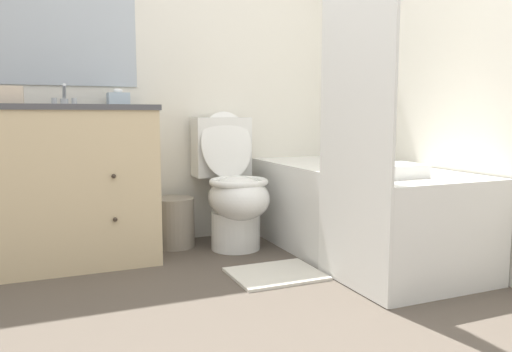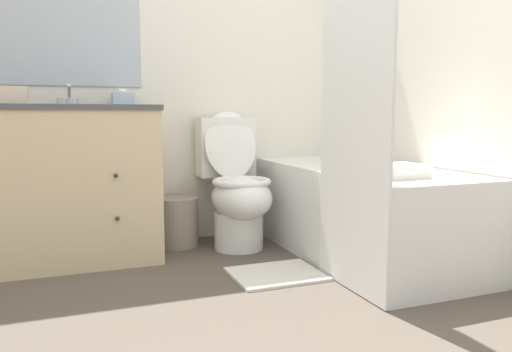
{
  "view_description": "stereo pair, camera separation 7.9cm",
  "coord_description": "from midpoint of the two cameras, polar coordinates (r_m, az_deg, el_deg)",
  "views": [
    {
      "loc": [
        -0.86,
        -1.46,
        0.84
      ],
      "look_at": [
        0.1,
        0.8,
        0.54
      ],
      "focal_mm": 35.0,
      "sensor_mm": 36.0,
      "label": 1
    },
    {
      "loc": [
        -0.78,
        -1.49,
        0.84
      ],
      "look_at": [
        0.1,
        0.8,
        0.54
      ],
      "focal_mm": 35.0,
      "sensor_mm": 36.0,
      "label": 2
    }
  ],
  "objects": [
    {
      "name": "sink_faucet",
      "position": [
        3.18,
        -21.73,
        8.13
      ],
      "size": [
        0.14,
        0.12,
        0.12
      ],
      "color": "silver",
      "rests_on": "vanity_cabinet"
    },
    {
      "name": "wastebasket",
      "position": [
        3.24,
        -10.04,
        -5.24
      ],
      "size": [
        0.26,
        0.26,
        0.31
      ],
      "color": "gray",
      "rests_on": "ground_plane"
    },
    {
      "name": "shower_curtain",
      "position": [
        2.37,
        10.29,
        9.78
      ],
      "size": [
        0.02,
        0.59,
        1.9
      ],
      "color": "white",
      "rests_on": "ground_plane"
    },
    {
      "name": "wall_right",
      "position": [
        3.16,
        18.35,
        14.16
      ],
      "size": [
        0.05,
        2.78,
        2.5
      ],
      "color": "white",
      "rests_on": "ground_plane"
    },
    {
      "name": "bath_towel_folded",
      "position": [
        2.52,
        14.51,
        0.6
      ],
      "size": [
        0.28,
        0.22,
        0.07
      ],
      "color": "white",
      "rests_on": "bathtub"
    },
    {
      "name": "wall_back",
      "position": [
        3.41,
        -9.28,
        13.9
      ],
      "size": [
        8.0,
        0.06,
        2.5
      ],
      "color": "white",
      "rests_on": "ground_plane"
    },
    {
      "name": "bath_mat",
      "position": [
        2.67,
        1.39,
        -11.13
      ],
      "size": [
        0.46,
        0.38,
        0.02
      ],
      "color": "silver",
      "rests_on": "ground_plane"
    },
    {
      "name": "ground_plane",
      "position": [
        1.88,
        5.79,
        -19.43
      ],
      "size": [
        14.0,
        14.0,
        0.0
      ],
      "primitive_type": "plane",
      "color": "brown"
    },
    {
      "name": "toilet",
      "position": [
        3.14,
        -3.38,
        -1.46
      ],
      "size": [
        0.37,
        0.65,
        0.86
      ],
      "color": "white",
      "rests_on": "ground_plane"
    },
    {
      "name": "vanity_cabinet",
      "position": [
        3.01,
        -21.24,
        -0.76
      ],
      "size": [
        0.94,
        0.58,
        0.89
      ],
      "color": "beige",
      "rests_on": "ground_plane"
    },
    {
      "name": "bathtub",
      "position": [
        3.04,
        10.7,
        -3.9
      ],
      "size": [
        0.71,
        1.56,
        0.53
      ],
      "color": "white",
      "rests_on": "ground_plane"
    },
    {
      "name": "tissue_box",
      "position": [
        3.17,
        -16.18,
        8.47
      ],
      "size": [
        0.12,
        0.14,
        0.1
      ],
      "color": "silver",
      "rests_on": "vanity_cabinet"
    }
  ]
}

